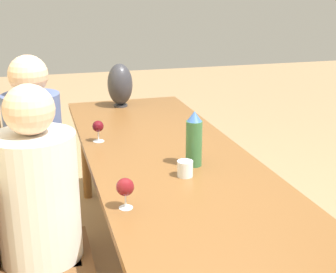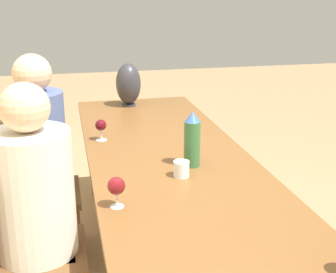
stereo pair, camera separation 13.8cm
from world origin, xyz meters
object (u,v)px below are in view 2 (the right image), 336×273
at_px(water_tumbler, 181,169).
at_px(chair_near, 23,248).
at_px(wine_glass_0, 116,186).
at_px(wine_glass_1, 101,126).
at_px(person_far, 41,154).
at_px(person_near, 38,209).
at_px(vase, 128,84).
at_px(water_bottle, 192,140).
at_px(chair_far, 31,189).

xyz_separation_m(water_tumbler, chair_near, (-0.01, 0.76, -0.33)).
distance_m(water_tumbler, wine_glass_0, 0.43).
xyz_separation_m(wine_glass_1, person_far, (0.03, 0.35, -0.16)).
bearing_deg(wine_glass_0, person_near, 53.42).
bearing_deg(vase, water_bottle, -173.95).
relative_size(vase, person_far, 0.25).
bearing_deg(person_far, vase, -39.73).
bearing_deg(chair_far, wine_glass_0, -155.60).
bearing_deg(water_tumbler, chair_near, 90.44).
xyz_separation_m(chair_near, person_far, (0.67, -0.08, 0.22)).
height_order(vase, chair_far, vase).
bearing_deg(vase, chair_far, 136.92).
distance_m(water_bottle, chair_far, 1.09).
bearing_deg(person_far, wine_glass_0, -159.78).
bearing_deg(wine_glass_1, person_near, 151.48).
distance_m(vase, wine_glass_0, 1.70).
distance_m(wine_glass_0, person_far, 1.00).
bearing_deg(water_bottle, water_tumbler, 145.34).
xyz_separation_m(water_bottle, chair_far, (0.54, 0.84, -0.43)).
xyz_separation_m(chair_near, person_near, (0.00, -0.08, 0.19)).
relative_size(wine_glass_1, person_near, 0.10).
xyz_separation_m(wine_glass_1, chair_near, (-0.64, 0.43, -0.38)).
height_order(water_tumbler, wine_glass_0, wine_glass_0).
bearing_deg(person_far, wine_glass_1, -94.57).
relative_size(vase, person_near, 0.26).
xyz_separation_m(person_near, person_far, (0.67, 0.00, 0.03)).
distance_m(wine_glass_1, chair_far, 0.57).
height_order(chair_far, person_near, person_near).
distance_m(wine_glass_0, person_near, 0.46).
bearing_deg(person_far, chair_far, 90.00).
relative_size(person_near, person_far, 0.98).
relative_size(water_tumbler, wine_glass_0, 0.58).
bearing_deg(chair_far, vase, -43.08).
xyz_separation_m(water_bottle, vase, (1.30, 0.14, 0.03)).
distance_m(vase, person_near, 1.58).
distance_m(water_tumbler, chair_far, 1.06).
bearing_deg(person_near, chair_near, 90.00).
bearing_deg(chair_near, wine_glass_1, -33.81).
bearing_deg(water_tumbler, chair_far, 48.71).
relative_size(vase, wine_glass_1, 2.57).
relative_size(water_tumbler, chair_near, 0.09).
bearing_deg(wine_glass_0, water_tumbler, -53.06).
distance_m(water_bottle, wine_glass_0, 0.57).
relative_size(water_bottle, vase, 0.88).
xyz_separation_m(water_tumbler, wine_glass_1, (0.64, 0.33, 0.05)).
bearing_deg(wine_glass_1, water_bottle, -141.08).
relative_size(vase, wine_glass_0, 2.44).
bearing_deg(chair_far, wine_glass_1, -93.74).
height_order(wine_glass_1, person_near, person_near).
relative_size(wine_glass_0, person_near, 0.11).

